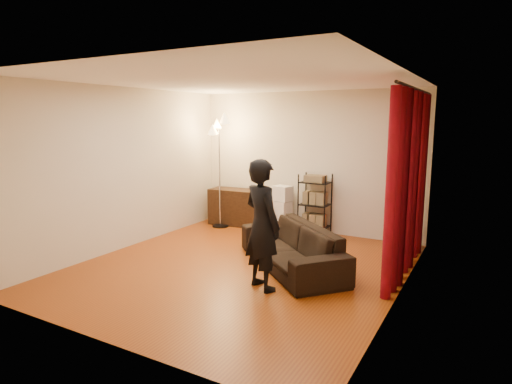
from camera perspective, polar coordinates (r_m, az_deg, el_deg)
The scene contains 14 objects.
floor at distance 6.45m, azimuth -2.11°, elevation -10.01°, with size 5.00×5.00×0.00m, color #813C0E.
ceiling at distance 6.09m, azimuth -2.27°, elevation 14.66°, with size 5.00×5.00×0.00m, color white.
wall_back at distance 8.35m, azimuth 6.81°, elevation 3.96°, with size 5.00×5.00×0.00m, color beige.
wall_front at distance 4.23m, azimuth -20.15°, elevation -2.09°, with size 5.00×5.00×0.00m, color beige.
wall_left at distance 7.54m, azimuth -16.97°, elevation 3.00°, with size 5.00×5.00×0.00m, color beige.
wall_right at distance 5.32m, azimuth 18.96°, elevation 0.29°, with size 5.00×5.00×0.00m, color beige.
curtain_rod at distance 6.40m, azimuth 20.56°, elevation 12.75°, with size 0.04×0.04×2.65m, color black.
curtain at distance 6.45m, azimuth 19.70°, elevation 1.13°, with size 0.22×2.65×2.55m, color maroon, non-canonical shape.
sofa at distance 6.37m, azimuth 4.71°, elevation -7.28°, with size 2.17×0.85×0.63m, color black.
person at distance 5.46m, azimuth 0.83°, elevation -4.40°, with size 0.62×0.40×1.69m, color black.
media_cabinet at distance 8.86m, azimuth -2.15°, elevation -2.06°, with size 1.27×0.48×0.74m, color #321D0F.
storage_boxes at distance 8.41m, azimuth 3.50°, elevation -2.17°, with size 0.36×0.29×0.89m, color beige, non-canonical shape.
wire_shelf at distance 8.15m, azimuth 7.84°, elevation -1.67°, with size 0.53×0.37×1.16m, color black, non-canonical shape.
floor_lamp at distance 8.62m, azimuth -4.87°, elevation 2.51°, with size 0.40×0.40×2.20m, color silver, non-canonical shape.
Camera 1 is at (3.17, -5.18, 2.17)m, focal length 30.00 mm.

